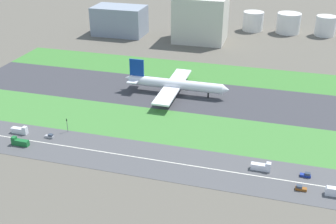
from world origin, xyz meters
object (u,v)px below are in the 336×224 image
at_px(car_3, 306,175).
at_px(car_1, 50,136).
at_px(airliner, 174,84).
at_px(fuel_tank_west, 253,21).
at_px(truck_2, 20,130).
at_px(fuel_tank_east, 325,26).
at_px(car_0, 301,188).
at_px(terminal_building, 120,21).
at_px(truck_1, 20,142).
at_px(fuel_tank_centre, 288,23).
at_px(hangar_building, 201,19).
at_px(truck_0, 261,167).
at_px(traffic_light, 67,124).

bearing_deg(car_3, car_1, 180.00).
xyz_separation_m(airliner, fuel_tank_west, (33.02, 159.00, 2.32)).
height_order(truck_2, fuel_tank_east, fuel_tank_east).
distance_m(car_0, fuel_tank_east, 238.19).
relative_size(car_3, fuel_tank_west, 0.24).
bearing_deg(car_3, terminal_building, 130.55).
relative_size(airliner, truck_1, 7.74).
distance_m(truck_2, fuel_tank_centre, 259.68).
relative_size(truck_2, hangar_building, 0.20).
bearing_deg(hangar_building, car_3, -65.53).
xyz_separation_m(car_3, fuel_tank_east, (20.24, 227.00, 7.67)).
xyz_separation_m(car_1, truck_1, (-10.00, -10.00, 0.75)).
height_order(airliner, truck_2, airliner).
xyz_separation_m(truck_0, car_1, (-102.11, 0.00, -0.75)).
bearing_deg(fuel_tank_west, truck_2, -112.61).
bearing_deg(fuel_tank_east, car_0, -95.43).
bearing_deg(truck_2, fuel_tank_west, 67.39).
height_order(traffic_light, fuel_tank_east, fuel_tank_east).
bearing_deg(traffic_light, fuel_tank_centre, 64.66).
height_order(truck_0, fuel_tank_west, fuel_tank_west).
height_order(truck_0, traffic_light, traffic_light).
relative_size(car_3, truck_1, 0.52).
relative_size(car_1, fuel_tank_west, 0.24).
bearing_deg(truck_0, truck_1, -174.90).
relative_size(car_3, truck_2, 0.52).
bearing_deg(airliner, terminal_building, 125.07).
height_order(truck_2, fuel_tank_centre, fuel_tank_centre).
bearing_deg(airliner, truck_0, -49.94).
bearing_deg(airliner, car_3, -41.94).
bearing_deg(fuel_tank_centre, truck_2, -119.02).
xyz_separation_m(car_0, fuel_tank_west, (-40.35, 237.00, 7.62)).
bearing_deg(hangar_building, truck_0, -70.53).
relative_size(truck_2, terminal_building, 0.19).
xyz_separation_m(truck_2, fuel_tank_centre, (125.91, 227.00, 7.21)).
bearing_deg(fuel_tank_west, truck_1, -110.36).
xyz_separation_m(car_0, hangar_building, (-80.53, 192.00, 17.65)).
distance_m(terminal_building, fuel_tank_centre, 151.29).
distance_m(airliner, terminal_building, 139.42).
bearing_deg(truck_0, fuel_tank_centre, 88.18).
xyz_separation_m(truck_0, truck_2, (-118.71, 0.00, 0.00)).
bearing_deg(traffic_light, car_0, -9.07).
distance_m(airliner, traffic_light, 71.78).
height_order(car_0, truck_2, truck_2).
bearing_deg(fuel_tank_east, traffic_light, -121.70).
relative_size(car_0, fuel_tank_west, 0.24).
height_order(airliner, truck_0, airliner).
bearing_deg(truck_2, car_1, 0.00).
bearing_deg(terminal_building, airliner, -54.93).
bearing_deg(truck_2, airliner, 47.86).
bearing_deg(truck_0, truck_2, 180.00).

